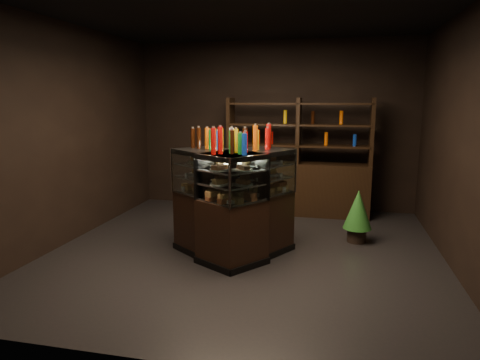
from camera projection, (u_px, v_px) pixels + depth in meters
name	position (u px, v px, depth m)	size (l,w,h in m)	color
ground	(245.00, 251.00, 5.63)	(5.00, 5.00, 0.00)	black
room_shell	(245.00, 102.00, 5.27)	(5.02, 5.02, 3.01)	black
display_case	(233.00, 221.00, 5.39)	(1.61, 1.39, 1.36)	black
food_display	(233.00, 178.00, 5.29)	(1.23, 1.07, 0.42)	#C47446
bottles_top	(232.00, 140.00, 5.21)	(1.07, 0.93, 0.30)	#D8590A
potted_conifer	(358.00, 209.00, 5.93)	(0.39, 0.39, 0.84)	black
back_shelving	(297.00, 180.00, 7.38)	(2.44, 0.45, 2.00)	black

